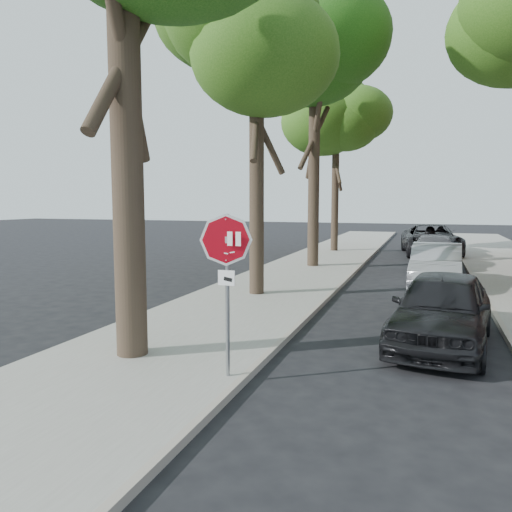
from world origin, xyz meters
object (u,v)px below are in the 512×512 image
(tree_mid_a, at_px, (257,39))
(car_a, at_px, (442,309))
(tree_far, at_px, (336,123))
(stop_sign, at_px, (227,263))
(car_c, at_px, (434,253))
(car_d, at_px, (431,240))
(car_b, at_px, (436,266))
(tree_mid_b, at_px, (315,80))

(tree_mid_a, bearing_deg, car_a, -35.94)
(tree_mid_a, height_order, tree_far, tree_mid_a)
(stop_sign, distance_m, tree_mid_a, 9.31)
(car_c, distance_m, car_d, 5.73)
(tree_far, bearing_deg, car_b, -63.34)
(stop_sign, relative_size, car_c, 0.54)
(tree_far, bearing_deg, stop_sign, -84.54)
(stop_sign, relative_size, car_b, 0.58)
(car_c, bearing_deg, tree_far, 132.05)
(tree_mid_a, height_order, car_b, tree_mid_a)
(stop_sign, height_order, tree_mid_b, tree_mid_b)
(stop_sign, height_order, car_b, stop_sign)
(tree_mid_b, xyz_separation_m, car_c, (5.02, 1.37, -7.29))
(car_a, bearing_deg, car_d, 97.79)
(car_c, bearing_deg, car_a, -91.40)
(tree_mid_b, relative_size, car_c, 2.14)
(car_a, xyz_separation_m, car_d, (-0.10, 17.89, 0.08))
(tree_mid_a, bearing_deg, stop_sign, -74.93)
(stop_sign, height_order, tree_far, tree_far)
(car_c, bearing_deg, car_b, -91.40)
(tree_mid_b, distance_m, car_b, 9.53)
(tree_mid_a, height_order, car_c, tree_mid_a)
(car_d, bearing_deg, car_c, -95.59)
(stop_sign, height_order, car_a, stop_sign)
(tree_mid_a, xyz_separation_m, car_d, (5.13, 14.10, -6.77))
(stop_sign, xyz_separation_m, car_b, (3.30, 10.54, -1.21))
(tree_mid_b, bearing_deg, car_b, -35.69)
(tree_mid_b, bearing_deg, stop_sign, -83.05)
(tree_far, distance_m, car_b, 13.51)
(car_a, bearing_deg, tree_mid_b, 122.44)
(car_b, bearing_deg, stop_sign, -105.23)
(tree_mid_a, bearing_deg, tree_far, 90.40)
(tree_mid_a, relative_size, car_a, 2.21)
(tree_far, distance_m, car_d, 8.25)
(stop_sign, bearing_deg, tree_mid_b, 96.95)
(car_c, bearing_deg, stop_sign, -103.40)
(stop_sign, distance_m, car_d, 21.52)
(tree_mid_a, relative_size, car_d, 1.64)
(tree_far, xyz_separation_m, car_c, (5.32, -5.62, -6.51))
(stop_sign, distance_m, tree_far, 21.88)
(car_a, bearing_deg, tree_far, 114.14)
(tree_mid_a, bearing_deg, car_d, 70.02)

